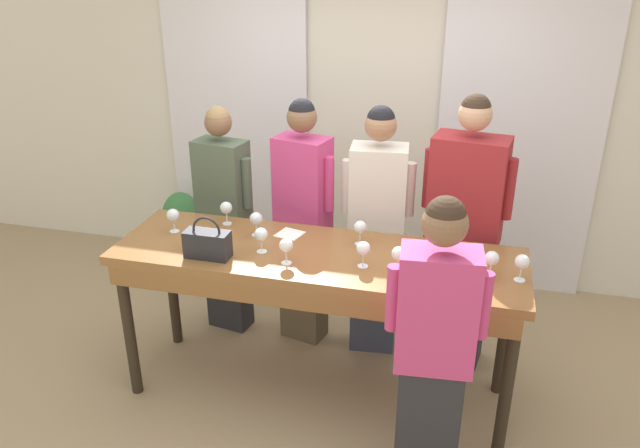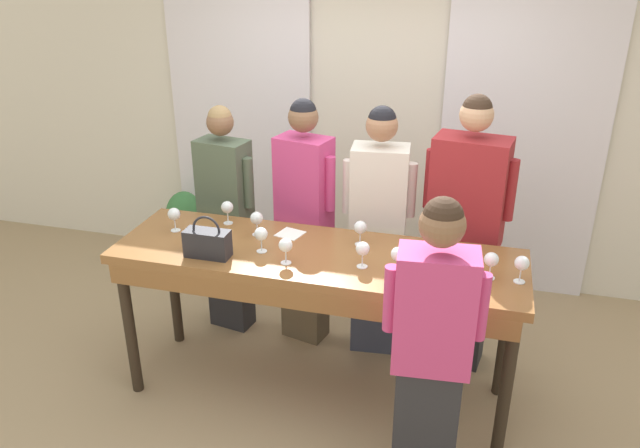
{
  "view_description": "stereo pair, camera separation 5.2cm",
  "coord_description": "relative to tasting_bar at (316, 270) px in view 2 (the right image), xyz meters",
  "views": [
    {
      "loc": [
        0.83,
        -3.16,
        2.66
      ],
      "look_at": [
        0.0,
        0.07,
        1.16
      ],
      "focal_mm": 35.0,
      "sensor_mm": 36.0,
      "label": 1
    },
    {
      "loc": [
        0.88,
        -3.14,
        2.66
      ],
      "look_at": [
        0.0,
        0.07,
        1.16
      ],
      "focal_mm": 35.0,
      "sensor_mm": 36.0,
      "label": 2
    }
  ],
  "objects": [
    {
      "name": "ground_plane",
      "position": [
        0.0,
        0.02,
        -0.9
      ],
      "size": [
        18.0,
        18.0,
        0.0
      ],
      "primitive_type": "plane",
      "color": "tan"
    },
    {
      "name": "wall_back",
      "position": [
        0.0,
        1.83,
        0.5
      ],
      "size": [
        12.0,
        0.06,
        2.8
      ],
      "color": "silver",
      "rests_on": "ground_plane"
    },
    {
      "name": "curtain_panel_left",
      "position": [
        -1.16,
        1.76,
        0.44
      ],
      "size": [
        1.24,
        0.03,
        2.69
      ],
      "color": "white",
      "rests_on": "ground_plane"
    },
    {
      "name": "curtain_panel_right",
      "position": [
        1.16,
        1.76,
        0.44
      ],
      "size": [
        1.24,
        0.03,
        2.69
      ],
      "color": "white",
      "rests_on": "ground_plane"
    },
    {
      "name": "tasting_bar",
      "position": [
        0.0,
        0.0,
        0.0
      ],
      "size": [
        2.42,
        0.73,
        1.01
      ],
      "color": "brown",
      "rests_on": "ground_plane"
    },
    {
      "name": "wine_bottle",
      "position": [
        0.69,
        0.24,
        0.22
      ],
      "size": [
        0.08,
        0.08,
        0.3
      ],
      "color": "black",
      "rests_on": "tasting_bar"
    },
    {
      "name": "handbag",
      "position": [
        -0.59,
        -0.19,
        0.19
      ],
      "size": [
        0.26,
        0.11,
        0.25
      ],
      "color": "#232328",
      "rests_on": "tasting_bar"
    },
    {
      "name": "wine_glass_front_left",
      "position": [
        0.98,
        -0.03,
        0.22
      ],
      "size": [
        0.08,
        0.08,
        0.15
      ],
      "color": "white",
      "rests_on": "tasting_bar"
    },
    {
      "name": "wine_glass_front_mid",
      "position": [
        -0.94,
        0.08,
        0.22
      ],
      "size": [
        0.08,
        0.08,
        0.15
      ],
      "color": "white",
      "rests_on": "tasting_bar"
    },
    {
      "name": "wine_glass_front_right",
      "position": [
        -0.13,
        -0.15,
        0.22
      ],
      "size": [
        0.08,
        0.08,
        0.15
      ],
      "color": "white",
      "rests_on": "tasting_bar"
    },
    {
      "name": "wine_glass_center_left",
      "position": [
        0.29,
        -0.08,
        0.22
      ],
      "size": [
        0.08,
        0.08,
        0.15
      ],
      "color": "white",
      "rests_on": "tasting_bar"
    },
    {
      "name": "wine_glass_center_mid",
      "position": [
        -0.66,
        0.27,
        0.22
      ],
      "size": [
        0.08,
        0.08,
        0.15
      ],
      "color": "white",
      "rests_on": "tasting_bar"
    },
    {
      "name": "wine_glass_center_right",
      "position": [
        0.49,
        -0.1,
        0.22
      ],
      "size": [
        0.08,
        0.08,
        0.15
      ],
      "color": "white",
      "rests_on": "tasting_bar"
    },
    {
      "name": "wine_glass_back_left",
      "position": [
        -0.31,
        -0.05,
        0.22
      ],
      "size": [
        0.08,
        0.08,
        0.15
      ],
      "color": "white",
      "rests_on": "tasting_bar"
    },
    {
      "name": "wine_glass_back_mid",
      "position": [
        1.14,
        -0.03,
        0.22
      ],
      "size": [
        0.08,
        0.08,
        0.15
      ],
      "color": "white",
      "rests_on": "tasting_bar"
    },
    {
      "name": "wine_glass_back_right",
      "position": [
        0.22,
        0.19,
        0.22
      ],
      "size": [
        0.08,
        0.08,
        0.15
      ],
      "color": "white",
      "rests_on": "tasting_bar"
    },
    {
      "name": "wine_glass_near_host",
      "position": [
        -0.42,
        0.16,
        0.22
      ],
      "size": [
        0.08,
        0.08,
        0.15
      ],
      "color": "white",
      "rests_on": "tasting_bar"
    },
    {
      "name": "napkin",
      "position": [
        -0.23,
        0.22,
        0.11
      ],
      "size": [
        0.18,
        0.18,
        0.0
      ],
      "color": "white",
      "rests_on": "tasting_bar"
    },
    {
      "name": "guest_olive_jacket",
      "position": [
        -0.84,
        0.63,
        -0.02
      ],
      "size": [
        0.47,
        0.27,
        1.69
      ],
      "color": "#28282D",
      "rests_on": "ground_plane"
    },
    {
      "name": "guest_pink_top",
      "position": [
        -0.26,
        0.63,
        0.02
      ],
      "size": [
        0.47,
        0.3,
        1.77
      ],
      "color": "brown",
      "rests_on": "ground_plane"
    },
    {
      "name": "guest_cream_sweater",
      "position": [
        0.25,
        0.63,
        0.01
      ],
      "size": [
        0.48,
        0.28,
        1.76
      ],
      "color": "#383D51",
      "rests_on": "ground_plane"
    },
    {
      "name": "guest_striped_shirt",
      "position": [
        0.82,
        0.63,
        0.04
      ],
      "size": [
        0.57,
        0.33,
        1.86
      ],
      "color": "#28282D",
      "rests_on": "ground_plane"
    },
    {
      "name": "host_pouring",
      "position": [
        0.74,
        -0.57,
        -0.03
      ],
      "size": [
        0.49,
        0.26,
        1.66
      ],
      "color": "#28282D",
      "rests_on": "ground_plane"
    },
    {
      "name": "potted_plant",
      "position": [
        -1.61,
        1.46,
        -0.53
      ],
      "size": [
        0.34,
        0.34,
        0.69
      ],
      "color": "#4C4C51",
      "rests_on": "ground_plane"
    }
  ]
}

